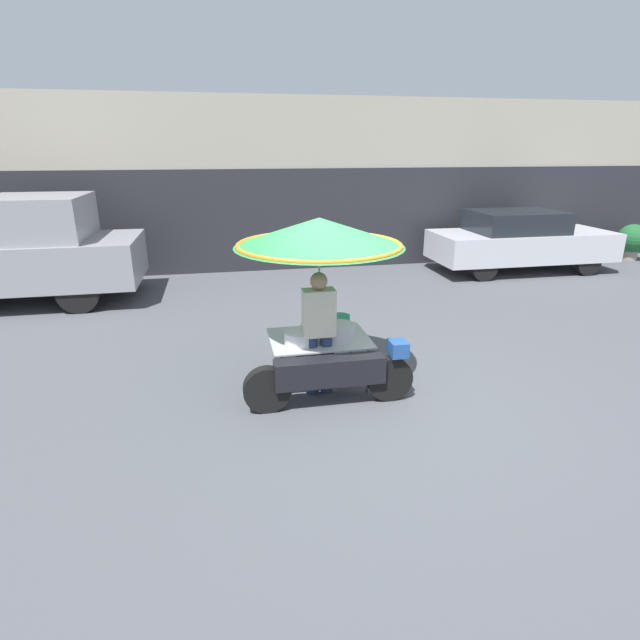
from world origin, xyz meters
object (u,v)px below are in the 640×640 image
(vendor_motorcycle_cart, at_px, (321,256))
(pickup_truck, at_px, (6,254))
(vendor_person, at_px, (319,328))
(parked_car, at_px, (520,240))
(potted_plant, at_px, (632,240))

(vendor_motorcycle_cart, distance_m, pickup_truck, 6.93)
(vendor_person, xyz_separation_m, parked_car, (6.00, 5.33, -0.10))
(vendor_motorcycle_cart, distance_m, parked_car, 7.90)
(vendor_person, xyz_separation_m, potted_plant, (9.68, 5.88, -0.31))
(vendor_person, distance_m, potted_plant, 11.33)
(vendor_person, xyz_separation_m, pickup_truck, (-5.07, 4.81, 0.13))
(vendor_person, relative_size, potted_plant, 1.60)
(vendor_motorcycle_cart, relative_size, pickup_truck, 0.41)
(pickup_truck, bearing_deg, vendor_motorcycle_cart, -41.86)
(vendor_motorcycle_cart, relative_size, parked_car, 0.49)
(vendor_motorcycle_cart, bearing_deg, pickup_truck, 138.14)
(parked_car, height_order, pickup_truck, pickup_truck)
(vendor_person, bearing_deg, potted_plant, 31.27)
(vendor_motorcycle_cart, bearing_deg, potted_plant, 30.52)
(vendor_person, bearing_deg, parked_car, 41.62)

